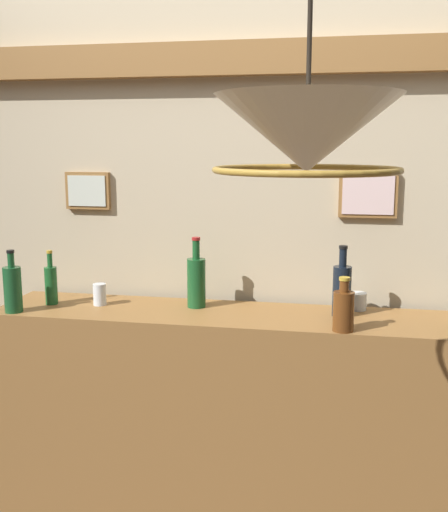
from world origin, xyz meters
TOP-DOWN VIEW (x-y plane):
  - panelled_rear_partition at (0.00, 1.10)m, footprint 3.15×0.15m
  - bar_shelf_unit at (0.00, 0.81)m, footprint 1.97×0.41m
  - liquor_bottle_rum at (-0.14, 0.88)m, footprint 0.08×0.08m
  - liquor_bottle_vermouth at (-0.78, 0.81)m, footprint 0.05×0.05m
  - liquor_bottle_port at (0.47, 0.86)m, footprint 0.08×0.08m
  - liquor_bottle_tequila at (-0.88, 0.66)m, footprint 0.07×0.07m
  - liquor_bottle_gin at (0.48, 0.65)m, footprint 0.08×0.08m
  - glass_tumbler_rocks at (0.54, 0.97)m, footprint 0.08×0.08m
  - glass_tumbler_highball at (-0.57, 0.84)m, footprint 0.06×0.06m
  - pendant_lamp at (0.37, -0.09)m, footprint 0.46×0.46m

SIDE VIEW (x-z plane):
  - bar_shelf_unit at x=0.00m, z-range 0.00..1.03m
  - glass_tumbler_rocks at x=0.54m, z-range 1.03..1.11m
  - glass_tumbler_highball at x=-0.57m, z-range 1.03..1.13m
  - liquor_bottle_gin at x=0.48m, z-range 1.01..1.22m
  - liquor_bottle_vermouth at x=-0.78m, z-range 1.01..1.24m
  - liquor_bottle_tequila at x=-0.88m, z-range 1.00..1.27m
  - liquor_bottle_port at x=0.47m, z-range 1.00..1.29m
  - liquor_bottle_rum at x=-0.14m, z-range 1.00..1.30m
  - panelled_rear_partition at x=0.00m, z-range 0.06..2.49m
  - pendant_lamp at x=0.37m, z-range 1.52..1.96m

